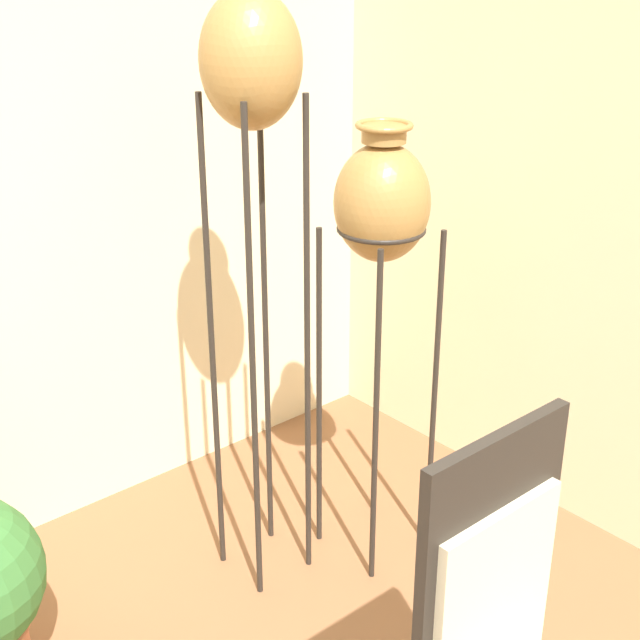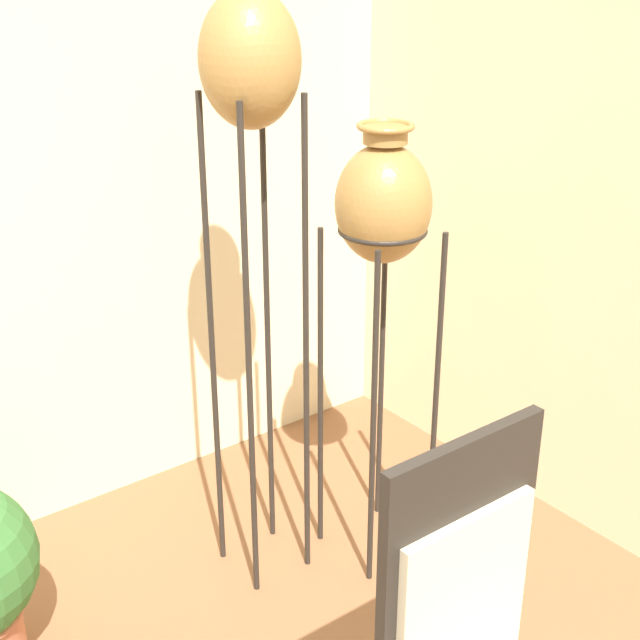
{
  "view_description": "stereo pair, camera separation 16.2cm",
  "coord_description": "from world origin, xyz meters",
  "views": [
    {
      "loc": [
        -0.56,
        -0.75,
        2.11
      ],
      "look_at": [
        1.21,
        1.29,
        0.94
      ],
      "focal_mm": 50.0,
      "sensor_mm": 36.0,
      "label": 1
    },
    {
      "loc": [
        -0.43,
        -0.85,
        2.11
      ],
      "look_at": [
        1.21,
        1.29,
        0.94
      ],
      "focal_mm": 50.0,
      "sensor_mm": 36.0,
      "label": 2
    }
  ],
  "objects": [
    {
      "name": "vase_stand_tall",
      "position": [
        1.02,
        1.37,
        1.73
      ],
      "size": [
        0.3,
        0.3,
        2.07
      ],
      "color": "#28231E",
      "rests_on": "ground_plane"
    },
    {
      "name": "vase_stand_medium",
      "position": [
        1.4,
        1.21,
        1.29
      ],
      "size": [
        0.31,
        0.31,
        1.58
      ],
      "color": "#28231E",
      "rests_on": "ground_plane"
    }
  ]
}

